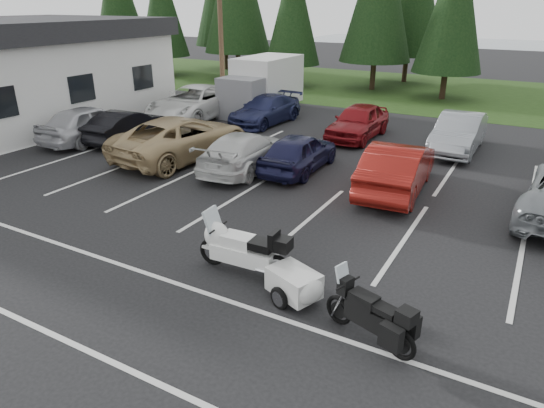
{
  "coord_description": "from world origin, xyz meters",
  "views": [
    {
      "loc": [
        5.68,
        -10.4,
        5.7
      ],
      "look_at": [
        0.13,
        -0.5,
        0.94
      ],
      "focal_mm": 32.0,
      "sensor_mm": 36.0,
      "label": 1
    }
  ],
  "objects": [
    {
      "name": "ground",
      "position": [
        0.0,
        0.0,
        0.0
      ],
      "size": [
        120.0,
        120.0,
        0.0
      ],
      "primitive_type": "plane",
      "color": "black",
      "rests_on": "ground"
    },
    {
      "name": "grass_strip",
      "position": [
        0.0,
        24.0,
        0.01
      ],
      "size": [
        80.0,
        16.0,
        0.01
      ],
      "primitive_type": "cube",
      "color": "#1B3310",
      "rests_on": "ground"
    },
    {
      "name": "lake_water",
      "position": [
        4.0,
        55.0,
        0.0
      ],
      "size": [
        70.0,
        50.0,
        0.02
      ],
      "primitive_type": "cube",
      "color": "slate",
      "rests_on": "ground"
    },
    {
      "name": "utility_pole",
      "position": [
        -10.0,
        12.0,
        4.7
      ],
      "size": [
        1.6,
        0.26,
        9.0
      ],
      "color": "#473321",
      "rests_on": "ground"
    },
    {
      "name": "box_truck",
      "position": [
        -8.0,
        12.5,
        1.45
      ],
      "size": [
        2.4,
        5.6,
        2.9
      ],
      "primitive_type": null,
      "color": "silver",
      "rests_on": "ground"
    },
    {
      "name": "stall_markings",
      "position": [
        0.0,
        2.0,
        0.0
      ],
      "size": [
        32.0,
        16.0,
        0.01
      ],
      "primitive_type": "cube",
      "color": "silver",
      "rests_on": "ground"
    },
    {
      "name": "conifer_1",
      "position": [
        -22.0,
        21.2,
        5.39
      ],
      "size": [
        3.96,
        3.96,
        9.22
      ],
      "color": "#332316",
      "rests_on": "ground"
    },
    {
      "name": "conifer_3",
      "position": [
        -10.5,
        21.4,
        5.27
      ],
      "size": [
        3.87,
        3.87,
        9.02
      ],
      "color": "#332316",
      "rests_on": "ground"
    },
    {
      "name": "conifer_5",
      "position": [
        0.0,
        21.6,
        5.63
      ],
      "size": [
        4.14,
        4.14,
        9.63
      ],
      "color": "#332316",
      "rests_on": "ground"
    },
    {
      "name": "car_near_0",
      "position": [
        -11.46,
        3.86,
        0.8
      ],
      "size": [
        2.06,
        4.75,
        1.59
      ],
      "primitive_type": "imported",
      "rotation": [
        0.0,
        0.0,
        3.18
      ],
      "color": "silver",
      "rests_on": "ground"
    },
    {
      "name": "car_near_1",
      "position": [
        -10.0,
        4.61,
        0.68
      ],
      "size": [
        1.66,
        4.19,
        1.36
      ],
      "primitive_type": "imported",
      "rotation": [
        0.0,
        0.0,
        3.19
      ],
      "color": "black",
      "rests_on": "ground"
    },
    {
      "name": "car_near_2",
      "position": [
        -6.35,
        3.87,
        0.82
      ],
      "size": [
        3.25,
        6.1,
        1.63
      ],
      "primitive_type": "imported",
      "rotation": [
        0.0,
        0.0,
        3.05
      ],
      "color": "tan",
      "rests_on": "ground"
    },
    {
      "name": "car_near_3",
      "position": [
        -3.46,
        3.87,
        0.68
      ],
      "size": [
        2.34,
        4.87,
        1.37
      ],
      "primitive_type": "imported",
      "rotation": [
        0.0,
        0.0,
        3.23
      ],
      "color": "silver",
      "rests_on": "ground"
    },
    {
      "name": "car_near_4",
      "position": [
        -1.66,
        4.67,
        0.7
      ],
      "size": [
        1.76,
        4.14,
        1.4
      ],
      "primitive_type": "imported",
      "rotation": [
        0.0,
        0.0,
        3.17
      ],
      "color": "#161637",
      "rests_on": "ground"
    },
    {
      "name": "car_near_5",
      "position": [
        1.98,
        4.38,
        0.8
      ],
      "size": [
        2.03,
        4.94,
        1.59
      ],
      "primitive_type": "imported",
      "rotation": [
        0.0,
        0.0,
        3.22
      ],
      "color": "maroon",
      "rests_on": "ground"
    },
    {
      "name": "car_far_0",
      "position": [
        -10.14,
        9.55,
        0.84
      ],
      "size": [
        3.16,
        6.2,
        1.68
      ],
      "primitive_type": "imported",
      "rotation": [
        0.0,
        0.0,
        0.06
      ],
      "color": "white",
      "rests_on": "ground"
    },
    {
      "name": "car_far_1",
      "position": [
        -6.4,
        10.44,
        0.69
      ],
      "size": [
        2.2,
        4.83,
        1.37
      ],
      "primitive_type": "imported",
      "rotation": [
        0.0,
        0.0,
        -0.06
      ],
      "color": "#1D2148",
      "rests_on": "ground"
    },
    {
      "name": "car_far_2",
      "position": [
        -1.39,
        10.06,
        0.75
      ],
      "size": [
        1.83,
        4.44,
        1.51
      ],
      "primitive_type": "imported",
      "rotation": [
        0.0,
        0.0,
        -0.01
      ],
      "color": "maroon",
      "rests_on": "ground"
    },
    {
      "name": "car_far_3",
      "position": [
        2.89,
        10.08,
        0.76
      ],
      "size": [
        1.63,
        4.61,
        1.52
      ],
      "primitive_type": "imported",
      "rotation": [
        0.0,
        0.0,
        -0.01
      ],
      "color": "gray",
      "rests_on": "ground"
    },
    {
      "name": "touring_motorcycle",
      "position": [
        0.47,
        -2.38,
        0.72
      ],
      "size": [
        2.64,
        0.91,
        1.44
      ],
      "primitive_type": null,
      "rotation": [
        0.0,
        0.0,
        0.04
      ],
      "color": "white",
      "rests_on": "ground"
    },
    {
      "name": "cargo_trailer",
      "position": [
        1.93,
        -2.81,
        0.35
      ],
      "size": [
        1.71,
        1.34,
        0.7
      ],
      "primitive_type": null,
      "rotation": [
        0.0,
        0.0,
        -0.37
      ],
      "color": "silver",
      "rests_on": "ground"
    },
    {
      "name": "adventure_motorcycle",
      "position": [
        3.68,
        -3.29,
        0.66
      ],
      "size": [
        2.29,
        1.38,
        1.31
      ],
      "primitive_type": null,
      "rotation": [
        0.0,
        0.0,
        -0.31
      ],
      "color": "black",
      "rests_on": "ground"
    }
  ]
}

